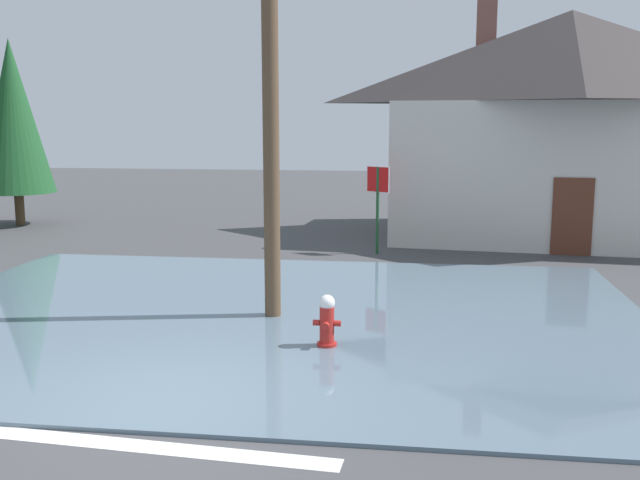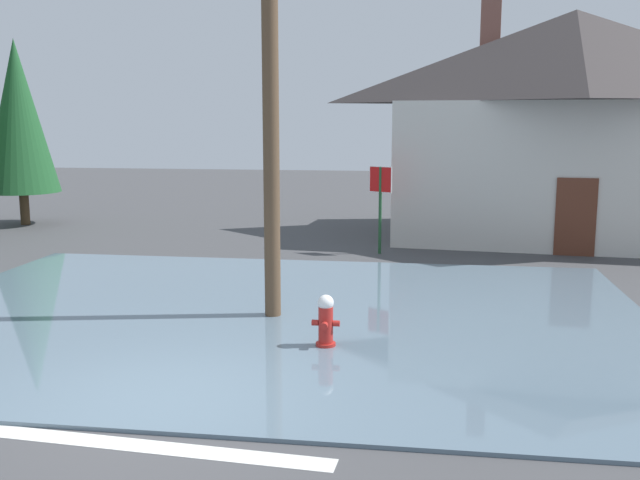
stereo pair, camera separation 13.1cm
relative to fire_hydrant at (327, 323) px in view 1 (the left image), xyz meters
name	(u,v)px [view 1 (the left image)]	position (x,y,z in m)	size (l,w,h in m)	color
ground_plane	(164,408)	(-1.74, -2.41, -0.47)	(80.00, 80.00, 0.10)	#424244
flood_puddle	(268,316)	(-1.27, 1.63, -0.39)	(13.39, 9.87, 0.05)	slate
lane_stop_bar	(145,446)	(-1.53, -3.57, -0.42)	(4.31, 0.30, 0.01)	silver
fire_hydrant	(327,323)	(0.00, 0.00, 0.00)	(0.43, 0.37, 0.85)	#AD231E
utility_pole	(270,40)	(-1.16, 1.59, 4.36)	(1.60, 0.28, 9.20)	brown
stop_sign_far	(378,192)	(0.32, 8.01, 1.19)	(0.60, 0.34, 2.27)	#1E4C28
house	(566,122)	(5.58, 11.40, 2.96)	(10.86, 7.43, 7.02)	beige
pine_tree_tall_left	(13,117)	(-11.65, 11.53, 3.12)	(2.40, 2.40, 6.01)	#4C3823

